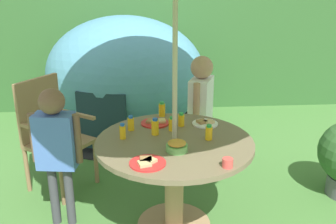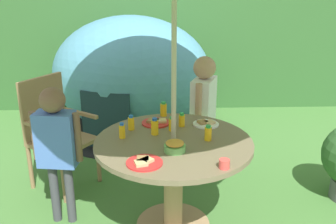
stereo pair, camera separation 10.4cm
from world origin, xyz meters
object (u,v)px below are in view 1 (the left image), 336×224
object	(u,v)px
juice_bottle_center_back	(209,133)
juice_bottle_mid_right	(162,109)
juice_bottle_far_left	(173,124)
plate_mid_left	(155,122)
juice_bottle_near_left	(131,123)
plate_back_edge	(147,162)
juice_bottle_far_right	(181,120)
dome_tent	(125,74)
child_in_blue_shirt	(56,141)
garden_table	(174,164)
cup_near	(228,163)
snack_bowl	(177,146)
juice_bottle_near_right	(155,127)
juice_bottle_front_edge	(123,132)
wooden_chair	(51,129)
child_in_white_shirt	(201,103)
plate_center_front	(205,123)

from	to	relation	value
juice_bottle_center_back	juice_bottle_mid_right	world-z (taller)	juice_bottle_mid_right
juice_bottle_far_left	plate_mid_left	bearing A→B (deg)	130.18
juice_bottle_near_left	juice_bottle_center_back	distance (m)	0.62
juice_bottle_far_left	plate_back_edge	bearing A→B (deg)	-110.77
plate_back_edge	juice_bottle_far_right	world-z (taller)	juice_bottle_far_right
dome_tent	child_in_blue_shirt	xyz separation A→B (m)	(-0.45, -2.04, 0.01)
garden_table	child_in_blue_shirt	xyz separation A→B (m)	(-0.88, 0.11, 0.16)
cup_near	snack_bowl	bearing A→B (deg)	139.20
garden_table	juice_bottle_far_left	distance (m)	0.31
juice_bottle_near_right	juice_bottle_front_edge	size ratio (longest dim) A/B	1.10
wooden_chair	child_in_blue_shirt	size ratio (longest dim) A/B	0.91
juice_bottle_near_right	juice_bottle_far_right	bearing A→B (deg)	36.21
juice_bottle_mid_right	juice_bottle_front_edge	distance (m)	0.56
juice_bottle_near_left	juice_bottle_center_back	world-z (taller)	juice_bottle_near_left
snack_bowl	juice_bottle_mid_right	bearing A→B (deg)	95.23
plate_back_edge	juice_bottle_far_right	xyz separation A→B (m)	(0.29, 0.64, 0.04)
juice_bottle_near_left	juice_bottle_far_left	xyz separation A→B (m)	(0.32, -0.03, -0.00)
juice_bottle_far_left	child_in_white_shirt	bearing A→B (deg)	62.01
snack_bowl	juice_bottle_far_right	size ratio (longest dim) A/B	1.34
child_in_blue_shirt	juice_bottle_far_left	xyz separation A→B (m)	(0.88, 0.08, 0.08)
garden_table	wooden_chair	xyz separation A→B (m)	(-1.07, 0.74, 0.00)
child_in_blue_shirt	juice_bottle_mid_right	xyz separation A→B (m)	(0.82, 0.41, 0.09)
wooden_chair	child_in_white_shirt	size ratio (longest dim) A/B	0.85
plate_back_edge	juice_bottle_far_right	size ratio (longest dim) A/B	2.13
dome_tent	snack_bowl	xyz separation A→B (m)	(0.43, -2.33, 0.07)
garden_table	juice_bottle_mid_right	distance (m)	0.58
plate_back_edge	juice_bottle_mid_right	size ratio (longest dim) A/B	1.88
juice_bottle_near_right	juice_bottle_center_back	distance (m)	0.41
snack_bowl	juice_bottle_near_left	bearing A→B (deg)	128.96
plate_back_edge	juice_bottle_far_left	world-z (taller)	juice_bottle_far_left
plate_center_front	juice_bottle_near_left	distance (m)	0.61
juice_bottle_far_right	wooden_chair	bearing A→B (deg)	158.23
garden_table	cup_near	xyz separation A→B (m)	(0.30, -0.43, 0.22)
juice_bottle_front_edge	plate_mid_left	bearing A→B (deg)	48.28
juice_bottle_near_right	wooden_chair	bearing A→B (deg)	146.50
juice_bottle_near_left	juice_bottle_far_right	xyz separation A→B (m)	(0.40, 0.06, -0.00)
juice_bottle_near_left	juice_bottle_front_edge	size ratio (longest dim) A/B	0.99
juice_bottle_far_right	juice_bottle_front_edge	bearing A→B (deg)	-154.58
dome_tent	juice_bottle_near_left	size ratio (longest dim) A/B	21.25
garden_table	snack_bowl	world-z (taller)	snack_bowl
juice_bottle_near_right	juice_bottle_mid_right	size ratio (longest dim) A/B	1.04
plate_center_front	plate_back_edge	world-z (taller)	same
juice_bottle_center_back	juice_bottle_far_left	bearing A→B (deg)	142.49
juice_bottle_near_right	juice_bottle_mid_right	xyz separation A→B (m)	(0.08, 0.40, -0.00)
juice_bottle_near_left	cup_near	size ratio (longest dim) A/B	1.71
juice_bottle_far_left	juice_bottle_near_right	bearing A→B (deg)	-152.52
garden_table	plate_back_edge	world-z (taller)	plate_back_edge
snack_bowl	juice_bottle_far_left	distance (m)	0.37
plate_mid_left	juice_bottle_center_back	distance (m)	0.52
child_in_white_shirt	plate_center_front	size ratio (longest dim) A/B	5.78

